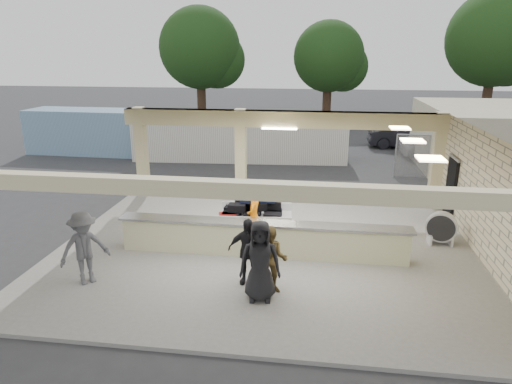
# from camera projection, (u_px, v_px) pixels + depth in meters

# --- Properties ---
(ground) EXTENTS (120.00, 120.00, 0.00)m
(ground) POSITION_uv_depth(u_px,v_px,m) (264.00, 250.00, 13.45)
(ground) COLOR #2D2D30
(ground) RESTS_ON ground
(pavilion) EXTENTS (12.01, 10.00, 3.55)m
(pavilion) POSITION_uv_depth(u_px,v_px,m) (274.00, 200.00, 13.65)
(pavilion) COLOR slate
(pavilion) RESTS_ON ground
(baggage_counter) EXTENTS (8.20, 0.58, 0.98)m
(baggage_counter) POSITION_uv_depth(u_px,v_px,m) (262.00, 239.00, 12.80)
(baggage_counter) COLOR beige
(baggage_counter) RESTS_ON pavilion
(luggage_cart) EXTENTS (2.35, 1.56, 1.32)m
(luggage_cart) POSITION_uv_depth(u_px,v_px,m) (253.00, 214.00, 14.11)
(luggage_cart) COLOR silver
(luggage_cart) RESTS_ON pavilion
(drum_fan) EXTENTS (0.94, 0.56, 1.00)m
(drum_fan) POSITION_uv_depth(u_px,v_px,m) (441.00, 227.00, 13.50)
(drum_fan) COLOR silver
(drum_fan) RESTS_ON pavilion
(baggage_handler) EXTENTS (0.40, 0.64, 1.66)m
(baggage_handler) POSITION_uv_depth(u_px,v_px,m) (254.00, 217.00, 13.50)
(baggage_handler) COLOR orange
(baggage_handler) RESTS_ON pavilion
(passenger_a) EXTENTS (0.82, 0.39, 1.65)m
(passenger_a) POSITION_uv_depth(u_px,v_px,m) (271.00, 260.00, 10.73)
(passenger_a) COLOR brown
(passenger_a) RESTS_ON pavilion
(passenger_b) EXTENTS (1.02, 0.46, 1.69)m
(passenger_b) POSITION_uv_depth(u_px,v_px,m) (248.00, 251.00, 11.14)
(passenger_b) COLOR black
(passenger_b) RESTS_ON pavilion
(passenger_c) EXTENTS (1.16, 1.14, 1.86)m
(passenger_c) POSITION_uv_depth(u_px,v_px,m) (84.00, 248.00, 11.11)
(passenger_c) COLOR #4D4D52
(passenger_c) RESTS_ON pavilion
(passenger_d) EXTENTS (0.98, 0.49, 1.93)m
(passenger_d) POSITION_uv_depth(u_px,v_px,m) (260.00, 261.00, 10.37)
(passenger_d) COLOR black
(passenger_d) RESTS_ON pavilion
(car_white_a) EXTENTS (4.61, 2.22, 1.31)m
(car_white_a) POSITION_uv_depth(u_px,v_px,m) (445.00, 146.00, 24.82)
(car_white_a) COLOR silver
(car_white_a) RESTS_ON ground
(car_white_b) EXTENTS (4.80, 3.30, 1.42)m
(car_white_b) POSITION_uv_depth(u_px,v_px,m) (489.00, 149.00, 23.94)
(car_white_b) COLOR silver
(car_white_b) RESTS_ON ground
(car_dark) EXTENTS (4.28, 1.53, 1.43)m
(car_dark) POSITION_uv_depth(u_px,v_px,m) (405.00, 136.00, 27.45)
(car_dark) COLOR black
(car_dark) RESTS_ON ground
(container_white) EXTENTS (11.36, 2.90, 2.44)m
(container_white) POSITION_uv_depth(u_px,v_px,m) (240.00, 137.00, 24.39)
(container_white) COLOR silver
(container_white) RESTS_ON ground
(container_blue) EXTENTS (9.56, 2.57, 2.47)m
(container_blue) POSITION_uv_depth(u_px,v_px,m) (111.00, 132.00, 25.76)
(container_blue) COLOR #779DBE
(container_blue) RESTS_ON ground
(tree_left) EXTENTS (6.60, 6.30, 9.00)m
(tree_left) POSITION_uv_depth(u_px,v_px,m) (204.00, 51.00, 35.65)
(tree_left) COLOR #382619
(tree_left) RESTS_ON ground
(tree_mid) EXTENTS (6.00, 5.60, 8.00)m
(tree_mid) POSITION_uv_depth(u_px,v_px,m) (333.00, 59.00, 36.42)
(tree_mid) COLOR #382619
(tree_mid) RESTS_ON ground
(tree_right) EXTENTS (7.20, 7.00, 10.00)m
(tree_right) POSITION_uv_depth(u_px,v_px,m) (499.00, 42.00, 33.53)
(tree_right) COLOR #382619
(tree_right) RESTS_ON ground
(adjacent_building) EXTENTS (6.00, 8.00, 3.20)m
(adjacent_building) POSITION_uv_depth(u_px,v_px,m) (493.00, 141.00, 21.19)
(adjacent_building) COLOR #C0B998
(adjacent_building) RESTS_ON ground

